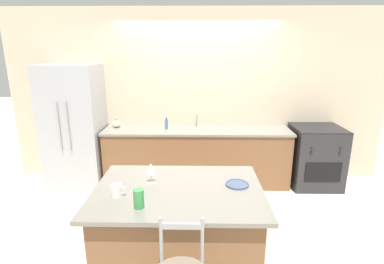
{
  "coord_description": "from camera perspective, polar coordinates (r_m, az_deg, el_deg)",
  "views": [
    {
      "loc": [
        -0.0,
        -4.11,
        2.09
      ],
      "look_at": [
        -0.06,
        -0.71,
        1.14
      ],
      "focal_mm": 28.0,
      "sensor_mm": 36.0,
      "label": 1
    }
  ],
  "objects": [
    {
      "name": "kitchen_island",
      "position": [
        2.83,
        -2.41,
        -19.28
      ],
      "size": [
        1.43,
        1.04,
        0.94
      ],
      "color": "brown",
      "rests_on": "ground_plane"
    },
    {
      "name": "refrigerator",
      "position": [
        4.92,
        -21.36,
        0.96
      ],
      "size": [
        0.83,
        0.73,
        1.87
      ],
      "color": "#ADAFB5",
      "rests_on": "ground_plane"
    },
    {
      "name": "soap_bottle",
      "position": [
        4.63,
        -4.84,
        1.51
      ],
      "size": [
        0.05,
        0.05,
        0.18
      ],
      "color": "teal",
      "rests_on": "back_counter"
    },
    {
      "name": "sink_faucet",
      "position": [
        4.78,
        1.01,
        2.79
      ],
      "size": [
        0.02,
        0.13,
        0.22
      ],
      "color": "#ADAFB5",
      "rests_on": "back_counter"
    },
    {
      "name": "back_counter",
      "position": [
        4.76,
        0.98,
        -4.57
      ],
      "size": [
        2.87,
        0.65,
        0.89
      ],
      "color": "brown",
      "rests_on": "ground_plane"
    },
    {
      "name": "ground_plane",
      "position": [
        4.61,
        0.95,
        -11.38
      ],
      "size": [
        18.0,
        18.0,
        0.0
      ],
      "primitive_type": "plane",
      "color": "beige"
    },
    {
      "name": "tumbler_cup",
      "position": [
        2.31,
        -10.0,
        -12.39
      ],
      "size": [
        0.08,
        0.08,
        0.15
      ],
      "color": "#3D934C",
      "rests_on": "kitchen_island"
    },
    {
      "name": "wall_back",
      "position": [
        4.84,
        1.03,
        6.8
      ],
      "size": [
        6.0,
        0.07,
        2.7
      ],
      "color": "beige",
      "rests_on": "ground_plane"
    },
    {
      "name": "pumpkin_decoration",
      "position": [
        4.86,
        -14.15,
        1.49
      ],
      "size": [
        0.13,
        0.13,
        0.13
      ],
      "color": "beige",
      "rests_on": "back_counter"
    },
    {
      "name": "coffee_mug",
      "position": [
        2.52,
        -14.04,
        -10.73
      ],
      "size": [
        0.12,
        0.09,
        0.1
      ],
      "color": "white",
      "rests_on": "kitchen_island"
    },
    {
      "name": "wine_glass",
      "position": [
        2.67,
        -7.75,
        -6.97
      ],
      "size": [
        0.08,
        0.08,
        0.19
      ],
      "color": "white",
      "rests_on": "kitchen_island"
    },
    {
      "name": "dinner_plate",
      "position": [
        2.68,
        8.69,
        -9.78
      ],
      "size": [
        0.2,
        0.2,
        0.02
      ],
      "color": "#425170",
      "rests_on": "kitchen_island"
    },
    {
      "name": "oven_range",
      "position": [
        5.05,
        22.43,
        -4.31
      ],
      "size": [
        0.73,
        0.7,
        0.94
      ],
      "color": "#28282B",
      "rests_on": "ground_plane"
    }
  ]
}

